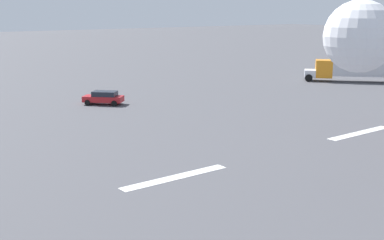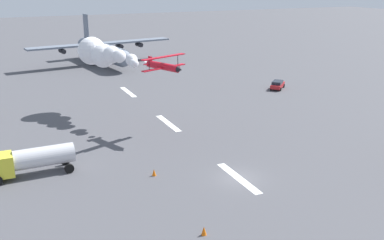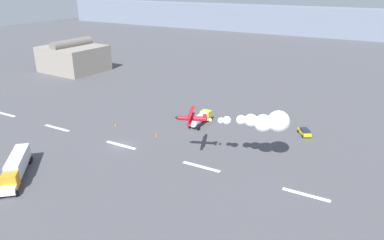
{
  "view_description": "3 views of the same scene",
  "coord_description": "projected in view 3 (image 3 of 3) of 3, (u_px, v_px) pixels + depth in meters",
  "views": [
    {
      "loc": [
        58.83,
        26.08,
        10.69
      ],
      "look_at": [
        38.56,
        0.0,
        3.61
      ],
      "focal_mm": 48.93,
      "sensor_mm": 36.0,
      "label": 1
    },
    {
      "loc": [
        -36.35,
        21.63,
        19.7
      ],
      "look_at": [
        7.26,
        2.0,
        4.44
      ],
      "focal_mm": 41.72,
      "sensor_mm": 36.0,
      "label": 2
    },
    {
      "loc": [
        48.71,
        -54.84,
        33.84
      ],
      "look_at": [
        16.89,
        1.78,
        8.52
      ],
      "focal_mm": 33.85,
      "sensor_mm": 36.0,
      "label": 3
    }
  ],
  "objects": [
    {
      "name": "runway_stripe_3",
      "position": [
        121.0,
        145.0,
        79.06
      ],
      "size": [
        8.0,
        0.9,
        0.01
      ],
      "primitive_type": "cube",
      "color": "white",
      "rests_on": "ground"
    },
    {
      "name": "runway_stripe_5",
      "position": [
        306.0,
        195.0,
        60.84
      ],
      "size": [
        8.0,
        0.9,
        0.01
      ],
      "primitive_type": "cube",
      "color": "white",
      "rests_on": "ground"
    },
    {
      "name": "fuel_tanker_truck",
      "position": [
        201.0,
        118.0,
        89.7
      ],
      "size": [
        2.89,
        8.37,
        2.9
      ],
      "color": "yellow",
      "rests_on": "ground"
    },
    {
      "name": "runway_stripe_2",
      "position": [
        57.0,
        128.0,
        88.17
      ],
      "size": [
        8.0,
        0.9,
        0.01
      ],
      "primitive_type": "cube",
      "color": "white",
      "rests_on": "ground"
    },
    {
      "name": "ground_plane",
      "position": [
        121.0,
        145.0,
        79.06
      ],
      "size": [
        440.0,
        440.0,
        0.0
      ],
      "primitive_type": "plane",
      "color": "#4C4C51",
      "rests_on": "ground"
    },
    {
      "name": "traffic_cone_near",
      "position": [
        116.0,
        125.0,
        89.07
      ],
      "size": [
        0.44,
        0.44,
        0.75
      ],
      "primitive_type": "cone",
      "color": "orange",
      "rests_on": "ground"
    },
    {
      "name": "runway_stripe_1",
      "position": [
        5.0,
        114.0,
        97.28
      ],
      "size": [
        8.0,
        0.9,
        0.01
      ],
      "primitive_type": "cube",
      "color": "white",
      "rests_on": "ground"
    },
    {
      "name": "traffic_cone_far",
      "position": [
        156.0,
        135.0,
        83.35
      ],
      "size": [
        0.44,
        0.44,
        0.75
      ],
      "primitive_type": "cone",
      "color": "orange",
      "rests_on": "ground"
    },
    {
      "name": "mountain_ridge_distant",
      "position": [
        313.0,
        21.0,
        230.03
      ],
      "size": [
        396.0,
        16.0,
        17.52
      ],
      "primitive_type": "cube",
      "color": "slate",
      "rests_on": "ground"
    },
    {
      "name": "semi_truck_orange",
      "position": [
        16.0,
        166.0,
        65.79
      ],
      "size": [
        11.43,
        12.33,
        3.7
      ],
      "color": "silver",
      "rests_on": "ground"
    },
    {
      "name": "stunt_biplane_red",
      "position": [
        264.0,
        122.0,
        67.73
      ],
      "size": [
        20.65,
        11.53,
        4.35
      ],
      "color": "red"
    },
    {
      "name": "airport_staff_sedan",
      "position": [
        304.0,
        132.0,
        83.96
      ],
      "size": [
        3.89,
        4.6,
        1.52
      ],
      "color": "yellow",
      "rests_on": "ground"
    },
    {
      "name": "hangar_building",
      "position": [
        74.0,
        58.0,
        141.53
      ],
      "size": [
        22.88,
        20.25,
        12.4
      ],
      "color": "gray",
      "rests_on": "ground"
    },
    {
      "name": "runway_stripe_4",
      "position": [
        201.0,
        167.0,
        69.95
      ],
      "size": [
        8.0,
        0.9,
        0.01
      ],
      "primitive_type": "cube",
      "color": "white",
      "rests_on": "ground"
    }
  ]
}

